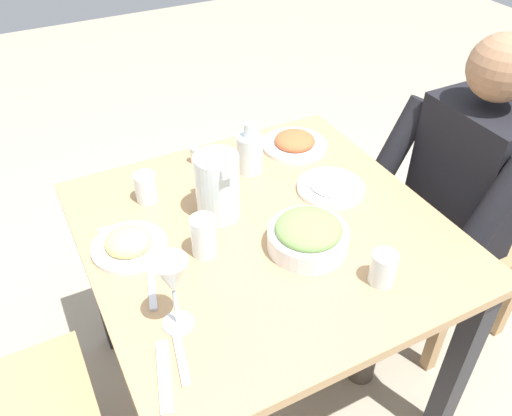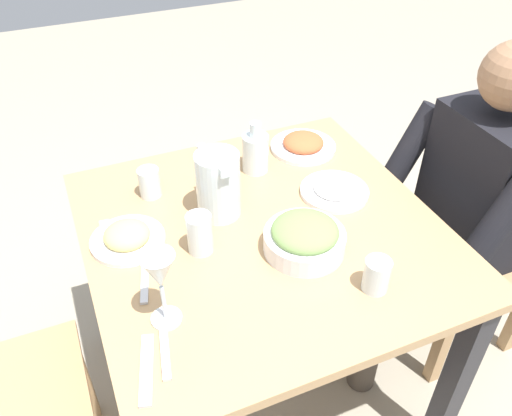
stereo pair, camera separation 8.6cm
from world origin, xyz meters
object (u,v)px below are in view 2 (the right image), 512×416
(plate_yoghurt, at_px, (335,190))
(water_glass_far_right, at_px, (149,183))
(salad_bowl, at_px, (305,237))
(plate_rice_curry, at_px, (303,144))
(water_pitcher, at_px, (218,185))
(water_glass_near_left, at_px, (376,275))
(chair_near, at_px, (489,229))
(diner_near, at_px, (451,210))
(wine_glass, at_px, (159,275))
(water_glass_center, at_px, (200,234))
(salt_shaker, at_px, (202,152))
(oil_carafe, at_px, (255,154))
(dining_table, at_px, (263,259))
(plate_fries, at_px, (127,237))

(plate_yoghurt, xyz_separation_m, water_glass_far_right, (0.20, 0.50, 0.03))
(salad_bowl, relative_size, plate_rice_curry, 0.98)
(water_pitcher, bearing_deg, water_glass_near_left, -149.52)
(chair_near, relative_size, water_glass_near_left, 9.95)
(diner_near, height_order, wine_glass, diner_near)
(plate_yoghurt, relative_size, water_glass_center, 1.78)
(plate_yoghurt, bearing_deg, water_pitcher, 81.92)
(plate_rice_curry, xyz_separation_m, salt_shaker, (0.07, 0.33, 0.01))
(water_glass_far_right, height_order, wine_glass, wine_glass)
(chair_near, bearing_deg, oil_carafe, 67.05)
(dining_table, xyz_separation_m, salad_bowl, (-0.12, -0.06, 0.16))
(plate_yoghurt, distance_m, water_glass_near_left, 0.38)
(plate_fries, relative_size, water_glass_near_left, 2.25)
(chair_near, relative_size, oil_carafe, 5.21)
(water_glass_far_right, relative_size, wine_glass, 0.45)
(plate_yoghurt, bearing_deg, chair_near, -100.70)
(plate_fries, bearing_deg, diner_near, -97.73)
(diner_near, xyz_separation_m, water_glass_far_right, (0.31, 0.86, 0.14))
(diner_near, xyz_separation_m, plate_rice_curry, (0.36, 0.34, 0.12))
(diner_near, bearing_deg, water_glass_far_right, 70.25)
(water_glass_near_left, height_order, water_glass_center, water_glass_center)
(water_glass_far_right, distance_m, wine_glass, 0.48)
(salad_bowl, height_order, plate_yoghurt, salad_bowl)
(plate_fries, height_order, plate_yoghurt, plate_fries)
(dining_table, relative_size, water_glass_center, 8.34)
(plate_rice_curry, bearing_deg, dining_table, 138.58)
(dining_table, height_order, plate_fries, plate_fries)
(salt_shaker, bearing_deg, plate_yoghurt, -136.77)
(dining_table, bearing_deg, plate_fries, 75.89)
(plate_fries, height_order, oil_carafe, oil_carafe)
(dining_table, xyz_separation_m, salt_shaker, (0.38, 0.05, 0.14))
(plate_rice_curry, bearing_deg, plate_fries, 110.08)
(dining_table, bearing_deg, salt_shaker, 6.92)
(diner_near, bearing_deg, wine_glass, 99.45)
(water_glass_center, bearing_deg, salt_shaker, -18.76)
(plate_rice_curry, bearing_deg, salad_bowl, 153.40)
(water_pitcher, relative_size, salad_bowl, 0.91)
(wine_glass, bearing_deg, water_glass_far_right, -9.91)
(plate_rice_curry, xyz_separation_m, wine_glass, (-0.52, 0.60, 0.12))
(wine_glass, bearing_deg, oil_carafe, -41.46)
(salad_bowl, relative_size, water_glass_center, 1.86)
(water_pitcher, bearing_deg, wine_glass, 142.65)
(plate_yoghurt, xyz_separation_m, water_glass_center, (-0.08, 0.44, 0.04))
(chair_near, distance_m, salad_bowl, 0.81)
(water_glass_near_left, bearing_deg, plate_fries, 52.50)
(dining_table, distance_m, oil_carafe, 0.33)
(water_glass_far_right, bearing_deg, salt_shaker, -58.94)
(diner_near, relative_size, water_glass_center, 10.27)
(dining_table, distance_m, water_glass_near_left, 0.37)
(wine_glass, bearing_deg, water_glass_near_left, -101.73)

